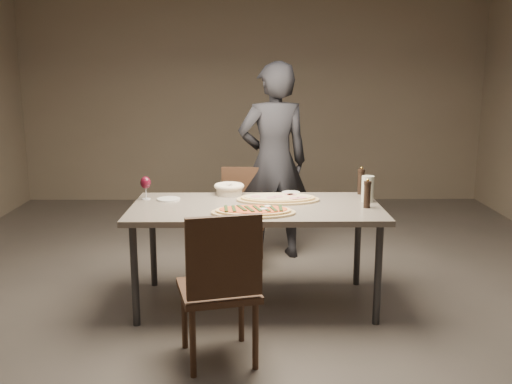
{
  "coord_description": "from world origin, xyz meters",
  "views": [
    {
      "loc": [
        -0.04,
        -4.0,
        1.71
      ],
      "look_at": [
        0.0,
        0.0,
        0.85
      ],
      "focal_mm": 40.0,
      "sensor_mm": 36.0,
      "label": 1
    }
  ],
  "objects_px": {
    "ham_pizza": "(278,199)",
    "bread_basket": "(229,188)",
    "zucchini_pizza": "(254,211)",
    "diner": "(274,162)",
    "chair_far": "(242,211)",
    "dining_table": "(256,213)",
    "chair_near": "(221,281)",
    "pepper_mill_left": "(367,194)",
    "carafe": "(368,189)"
  },
  "relations": [
    {
      "from": "ham_pizza",
      "to": "bread_basket",
      "type": "relative_size",
      "value": 2.64
    },
    {
      "from": "zucchini_pizza",
      "to": "diner",
      "type": "bearing_deg",
      "value": 65.02
    },
    {
      "from": "bread_basket",
      "to": "chair_far",
      "type": "bearing_deg",
      "value": 80.17
    },
    {
      "from": "dining_table",
      "to": "bread_basket",
      "type": "bearing_deg",
      "value": 118.61
    },
    {
      "from": "zucchini_pizza",
      "to": "diner",
      "type": "distance_m",
      "value": 1.35
    },
    {
      "from": "zucchini_pizza",
      "to": "chair_near",
      "type": "xyz_separation_m",
      "value": [
        -0.19,
        -0.68,
        -0.24
      ]
    },
    {
      "from": "ham_pizza",
      "to": "diner",
      "type": "relative_size",
      "value": 0.35
    },
    {
      "from": "ham_pizza",
      "to": "pepper_mill_left",
      "type": "xyz_separation_m",
      "value": [
        0.62,
        -0.23,
        0.08
      ]
    },
    {
      "from": "dining_table",
      "to": "pepper_mill_left",
      "type": "xyz_separation_m",
      "value": [
        0.79,
        -0.07,
        0.16
      ]
    },
    {
      "from": "pepper_mill_left",
      "to": "diner",
      "type": "height_order",
      "value": "diner"
    },
    {
      "from": "dining_table",
      "to": "ham_pizza",
      "type": "height_order",
      "value": "ham_pizza"
    },
    {
      "from": "dining_table",
      "to": "ham_pizza",
      "type": "xyz_separation_m",
      "value": [
        0.17,
        0.16,
        0.07
      ]
    },
    {
      "from": "bread_basket",
      "to": "diner",
      "type": "xyz_separation_m",
      "value": [
        0.38,
        0.71,
        0.09
      ]
    },
    {
      "from": "chair_far",
      "to": "chair_near",
      "type": "bearing_deg",
      "value": 90.18
    },
    {
      "from": "zucchini_pizza",
      "to": "ham_pizza",
      "type": "distance_m",
      "value": 0.44
    },
    {
      "from": "pepper_mill_left",
      "to": "carafe",
      "type": "relative_size",
      "value": 1.09
    },
    {
      "from": "bread_basket",
      "to": "pepper_mill_left",
      "type": "relative_size",
      "value": 1.12
    },
    {
      "from": "carafe",
      "to": "diner",
      "type": "xyz_separation_m",
      "value": [
        -0.66,
        0.97,
        0.05
      ]
    },
    {
      "from": "diner",
      "to": "dining_table",
      "type": "bearing_deg",
      "value": 67.83
    },
    {
      "from": "bread_basket",
      "to": "zucchini_pizza",
      "type": "bearing_deg",
      "value": -73.1
    },
    {
      "from": "carafe",
      "to": "chair_near",
      "type": "distance_m",
      "value": 1.51
    },
    {
      "from": "zucchini_pizza",
      "to": "bread_basket",
      "type": "distance_m",
      "value": 0.65
    },
    {
      "from": "ham_pizza",
      "to": "bread_basket",
      "type": "distance_m",
      "value": 0.44
    },
    {
      "from": "dining_table",
      "to": "bread_basket",
      "type": "relative_size",
      "value": 7.63
    },
    {
      "from": "ham_pizza",
      "to": "diner",
      "type": "bearing_deg",
      "value": 86.26
    },
    {
      "from": "carafe",
      "to": "pepper_mill_left",
      "type": "bearing_deg",
      "value": -102.52
    },
    {
      "from": "zucchini_pizza",
      "to": "chair_near",
      "type": "distance_m",
      "value": 0.75
    },
    {
      "from": "zucchini_pizza",
      "to": "chair_far",
      "type": "bearing_deg",
      "value": 77.62
    },
    {
      "from": "chair_far",
      "to": "zucchini_pizza",
      "type": "bearing_deg",
      "value": 97.78
    },
    {
      "from": "zucchini_pizza",
      "to": "carafe",
      "type": "relative_size",
      "value": 3.0
    },
    {
      "from": "zucchini_pizza",
      "to": "pepper_mill_left",
      "type": "relative_size",
      "value": 2.75
    },
    {
      "from": "zucchini_pizza",
      "to": "carafe",
      "type": "xyz_separation_m",
      "value": [
        0.85,
        0.36,
        0.08
      ]
    },
    {
      "from": "carafe",
      "to": "chair_near",
      "type": "bearing_deg",
      "value": -135.1
    },
    {
      "from": "chair_near",
      "to": "diner",
      "type": "xyz_separation_m",
      "value": [
        0.38,
        2.01,
        0.37
      ]
    },
    {
      "from": "chair_near",
      "to": "diner",
      "type": "bearing_deg",
      "value": 65.43
    },
    {
      "from": "bread_basket",
      "to": "chair_far",
      "type": "height_order",
      "value": "chair_far"
    },
    {
      "from": "chair_far",
      "to": "diner",
      "type": "height_order",
      "value": "diner"
    },
    {
      "from": "bread_basket",
      "to": "carafe",
      "type": "distance_m",
      "value": 1.07
    },
    {
      "from": "dining_table",
      "to": "chair_near",
      "type": "height_order",
      "value": "chair_near"
    },
    {
      "from": "ham_pizza",
      "to": "carafe",
      "type": "distance_m",
      "value": 0.67
    },
    {
      "from": "ham_pizza",
      "to": "chair_far",
      "type": "distance_m",
      "value": 0.87
    },
    {
      "from": "pepper_mill_left",
      "to": "diner",
      "type": "relative_size",
      "value": 0.12
    },
    {
      "from": "chair_near",
      "to": "chair_far",
      "type": "relative_size",
      "value": 1.1
    },
    {
      "from": "zucchini_pizza",
      "to": "diner",
      "type": "height_order",
      "value": "diner"
    },
    {
      "from": "bread_basket",
      "to": "carafe",
      "type": "xyz_separation_m",
      "value": [
        1.04,
        -0.26,
        0.05
      ]
    },
    {
      "from": "pepper_mill_left",
      "to": "chair_near",
      "type": "xyz_separation_m",
      "value": [
        -1.0,
        -0.84,
        -0.32
      ]
    },
    {
      "from": "ham_pizza",
      "to": "bread_basket",
      "type": "xyz_separation_m",
      "value": [
        -0.37,
        0.22,
        0.03
      ]
    },
    {
      "from": "dining_table",
      "to": "diner",
      "type": "height_order",
      "value": "diner"
    },
    {
      "from": "pepper_mill_left",
      "to": "chair_near",
      "type": "distance_m",
      "value": 1.35
    },
    {
      "from": "ham_pizza",
      "to": "zucchini_pizza",
      "type": "bearing_deg",
      "value": -118.75
    }
  ]
}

